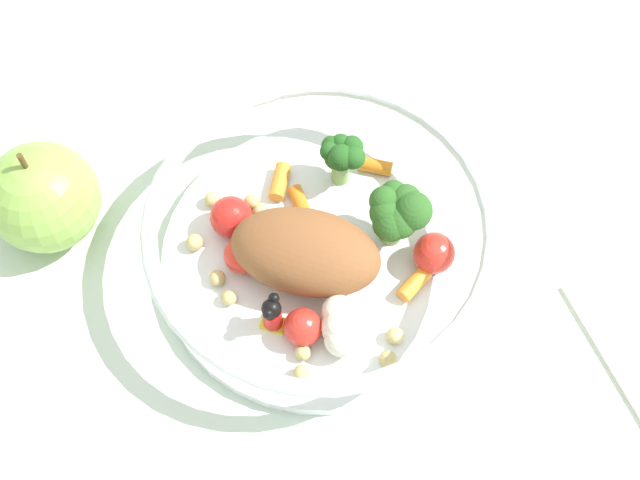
{
  "coord_description": "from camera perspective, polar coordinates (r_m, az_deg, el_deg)",
  "views": [
    {
      "loc": [
        -0.14,
        -0.2,
        0.49
      ],
      "look_at": [
        0.01,
        -0.01,
        0.03
      ],
      "focal_mm": 46.32,
      "sensor_mm": 36.0,
      "label": 1
    }
  ],
  "objects": [
    {
      "name": "ground_plane",
      "position": [
        0.55,
        -1.68,
        -1.59
      ],
      "size": [
        2.4,
        2.4,
        0.0
      ],
      "primitive_type": "plane",
      "color": "silver"
    },
    {
      "name": "food_container",
      "position": [
        0.52,
        0.18,
        -0.24
      ],
      "size": [
        0.22,
        0.22,
        0.06
      ],
      "color": "white",
      "rests_on": "ground_plane"
    },
    {
      "name": "loose_apple",
      "position": [
        0.56,
        -18.57,
        2.81
      ],
      "size": [
        0.07,
        0.07,
        0.08
      ],
      "color": "#8CB74C",
      "rests_on": "ground_plane"
    }
  ]
}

